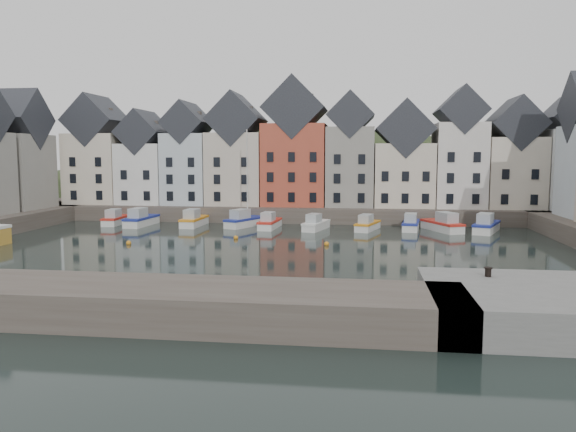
# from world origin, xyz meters

# --- Properties ---
(ground) EXTENTS (260.00, 260.00, 0.00)m
(ground) POSITION_xyz_m (0.00, 0.00, 0.00)
(ground) COLOR black
(ground) RESTS_ON ground
(far_quay) EXTENTS (90.00, 16.00, 2.00)m
(far_quay) POSITION_xyz_m (0.00, 30.00, 1.00)
(far_quay) COLOR #473E36
(far_quay) RESTS_ON ground
(near_wall) EXTENTS (50.00, 6.00, 2.00)m
(near_wall) POSITION_xyz_m (-10.00, -22.00, 1.00)
(near_wall) COLOR #473E36
(near_wall) RESTS_ON ground
(hillside) EXTENTS (153.60, 70.40, 64.00)m
(hillside) POSITION_xyz_m (0.02, 56.00, -17.96)
(hillside) COLOR #222E17
(hillside) RESTS_ON ground
(far_terrace) EXTENTS (72.37, 8.16, 17.78)m
(far_terrace) POSITION_xyz_m (3.21, 28.00, 8.88)
(far_terrace) COLOR beige
(far_terrace) RESTS_ON far_quay
(mooring_buoys) EXTENTS (20.50, 5.50, 0.50)m
(mooring_buoys) POSITION_xyz_m (-4.00, 5.33, 0.15)
(mooring_buoys) COLOR orange
(mooring_buoys) RESTS_ON ground
(boat_a) EXTENTS (2.18, 6.05, 2.29)m
(boat_a) POSITION_xyz_m (-22.44, 18.48, 0.68)
(boat_a) COLOR silver
(boat_a) RESTS_ON ground
(boat_b) EXTENTS (2.51, 6.89, 2.60)m
(boat_b) POSITION_xyz_m (-18.62, 17.60, 0.77)
(boat_b) COLOR silver
(boat_b) RESTS_ON ground
(boat_c) EXTENTS (2.14, 6.49, 2.47)m
(boat_c) POSITION_xyz_m (-11.78, 18.13, 0.74)
(boat_c) COLOR silver
(boat_c) RESTS_ON ground
(boat_d) EXTENTS (4.42, 6.79, 12.47)m
(boat_d) POSITION_xyz_m (-5.33, 18.42, 0.81)
(boat_d) COLOR silver
(boat_d) RESTS_ON ground
(boat_e) EXTENTS (2.28, 6.12, 2.31)m
(boat_e) POSITION_xyz_m (-1.83, 17.21, 0.69)
(boat_e) COLOR silver
(boat_e) RESTS_ON ground
(boat_f) EXTENTS (3.18, 6.07, 2.23)m
(boat_f) POSITION_xyz_m (3.94, 16.62, 0.66)
(boat_f) COLOR silver
(boat_f) RESTS_ON ground
(boat_g) EXTENTS (3.33, 5.96, 2.19)m
(boat_g) POSITION_xyz_m (10.16, 17.07, 0.65)
(boat_g) COLOR silver
(boat_g) RESTS_ON ground
(boat_h) EXTENTS (2.64, 6.16, 2.29)m
(boat_h) POSITION_xyz_m (15.40, 18.11, 0.68)
(boat_h) COLOR silver
(boat_h) RESTS_ON ground
(boat_i) EXTENTS (4.62, 7.00, 2.58)m
(boat_i) POSITION_xyz_m (19.08, 17.34, 0.77)
(boat_i) COLOR silver
(boat_i) RESTS_ON ground
(boat_j) EXTENTS (4.45, 7.00, 2.58)m
(boat_j) POSITION_xyz_m (23.97, 16.92, 0.77)
(boat_j) COLOR silver
(boat_j) RESTS_ON ground
(mooring_bollard) EXTENTS (0.48, 0.48, 0.56)m
(mooring_bollard) POSITION_xyz_m (16.80, -17.40, 2.31)
(mooring_bollard) COLOR black
(mooring_bollard) RESTS_ON near_quay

